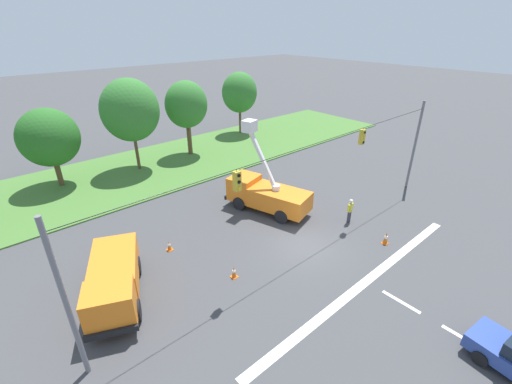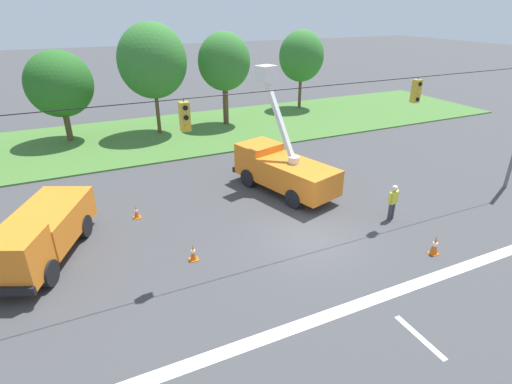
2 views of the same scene
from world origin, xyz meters
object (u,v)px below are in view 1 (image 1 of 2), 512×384
Objects in this scene: traffic_cone_foreground_right at (386,238)px; traffic_cone_mid_right at (169,246)px; tree_centre at (130,110)px; tree_west at (49,138)px; traffic_cone_foreground_left at (234,272)px; utility_truck_support_near at (113,280)px; road_worker at (350,209)px; tree_far_east at (240,93)px; tree_east at (186,105)px; utility_truck_bucket_lift at (266,193)px.

traffic_cone_mid_right is at bearing 141.60° from traffic_cone_foreground_right.
traffic_cone_foreground_right is at bearing -73.69° from tree_centre.
traffic_cone_mid_right is (2.39, -14.36, -3.94)m from tree_west.
tree_centre is 18.98m from traffic_cone_foreground_left.
utility_truck_support_near reaches higher than road_worker.
tree_far_east is 29.35m from utility_truck_support_near.
utility_truck_bucket_lift is at bearing -98.59° from tree_east.
tree_east is 9.11m from tree_far_east.
tree_far_east is (14.56, 2.77, -0.60)m from tree_centre.
tree_east is 14.59m from utility_truck_bucket_lift.
tree_west is 6.75m from tree_centre.
tree_far_east is 20.02m from utility_truck_bucket_lift.
utility_truck_bucket_lift is at bearing 8.46° from utility_truck_support_near.
tree_centre is 15.05m from traffic_cone_mid_right.
tree_centre is 17.99m from utility_truck_support_near.
tree_west is at bearing 177.07° from tree_east.
tree_east reaches higher than traffic_cone_foreground_left.
tree_centre is (6.56, -0.90, 1.34)m from tree_west.
road_worker is at bearing -58.15° from utility_truck_bucket_lift.
road_worker is at bearing -12.52° from utility_truck_support_near.
traffic_cone_foreground_right is (0.59, -22.10, -4.78)m from tree_east.
tree_east is 1.18× the size of utility_truck_support_near.
tree_east is at bearing -164.09° from tree_far_east.
road_worker is 12.26m from traffic_cone_mid_right.
tree_centre is 10.15× the size of traffic_cone_foreground_right.
tree_far_east reaches higher than utility_truck_bucket_lift.
road_worker is 2.15× the size of traffic_cone_foreground_right.
utility_truck_support_near is 9.25× the size of traffic_cone_foreground_left.
tree_west is 3.73× the size of road_worker.
tree_west is at bearing 119.66° from traffic_cone_foreground_right.
utility_truck_bucket_lift is (-2.10, -13.92, -3.82)m from tree_east.
tree_centre reaches higher than tree_west.
utility_truck_support_near reaches higher than traffic_cone_mid_right.
tree_west is 1.03× the size of utility_truck_support_near.
tree_centre is 12.06× the size of traffic_cone_foreground_left.
tree_far_east is at bearing 70.32° from road_worker.
tree_far_east is at bearing 10.76° from tree_centre.
traffic_cone_foreground_left is at bearing 175.69° from road_worker.
tree_west is 0.79× the size of tree_centre.
tree_centre is 14.83m from tree_far_east.
tree_far_east is 25.22m from traffic_cone_mid_right.
tree_west is at bearing 125.16° from utility_truck_bucket_lift.
traffic_cone_mid_right is at bearing 107.46° from traffic_cone_foreground_left.
traffic_cone_foreground_right is at bearing -22.61° from traffic_cone_foreground_left.
utility_truck_bucket_lift is at bearing 121.85° from road_worker.
tree_west reaches higher than traffic_cone_foreground_right.
tree_east is 10.90× the size of traffic_cone_foreground_left.
traffic_cone_foreground_left is 0.84× the size of traffic_cone_foreground_right.
utility_truck_support_near is at bearing -117.91° from tree_centre.
traffic_cone_foreground_right reaches higher than traffic_cone_foreground_left.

